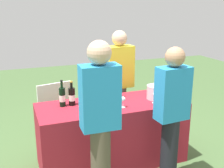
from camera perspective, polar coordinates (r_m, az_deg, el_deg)
ground_plane at (r=3.79m, az=0.00°, el=-15.40°), size 12.00×12.00×0.00m
tasting_table at (r=3.59m, az=0.00°, el=-9.98°), size 1.83×0.72×0.80m
wine_bottle_0 at (r=3.36m, az=-10.15°, el=-2.60°), size 0.07×0.07×0.32m
wine_bottle_1 at (r=3.39m, az=-8.23°, el=-2.52°), size 0.08×0.08×0.30m
wine_bottle_2 at (r=3.38m, az=-4.53°, el=-2.38°), size 0.07×0.07×0.31m
wine_bottle_3 at (r=3.61m, az=1.23°, el=-1.18°), size 0.07×0.07×0.30m
wine_glass_0 at (r=3.21m, az=-5.50°, el=-3.76°), size 0.06×0.06×0.13m
wine_glass_1 at (r=3.24m, az=0.70°, el=-3.25°), size 0.07×0.07×0.15m
wine_glass_2 at (r=3.28m, az=2.26°, el=-3.22°), size 0.06×0.06×0.13m
wine_glass_3 at (r=3.47m, az=8.82°, el=-2.29°), size 0.07×0.07×0.14m
ice_bucket at (r=3.63m, az=8.94°, el=-1.65°), size 0.23×0.23×0.18m
server_pouring at (r=4.08m, az=1.47°, el=0.47°), size 0.41×0.25×1.62m
guest_0 at (r=2.68m, az=-2.45°, el=-7.15°), size 0.37×0.22×1.67m
guest_1 at (r=3.09m, az=12.10°, el=-5.56°), size 0.37×0.22×1.56m
menu_board at (r=4.37m, az=-11.51°, el=-5.16°), size 0.52×0.14×0.84m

